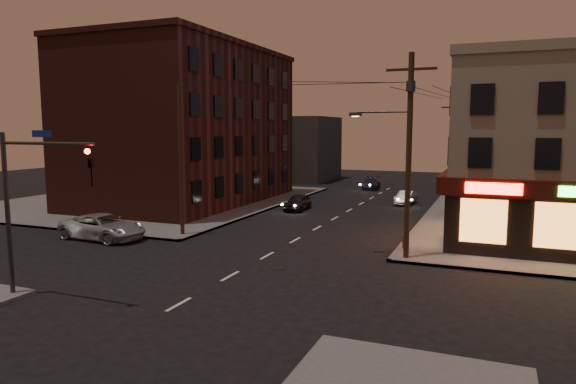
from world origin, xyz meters
The scene contains 15 objects.
ground centered at (0.00, 0.00, 0.00)m, with size 120.00×120.00×0.00m, color black.
sidewalk_nw centered at (-18.00, 19.00, 0.07)m, with size 24.00×28.00×0.15m, color #514F4C.
brick_apartment centered at (-14.50, 19.00, 6.65)m, with size 12.00×20.00×13.00m, color #4C1F18.
bg_building_ne_a centered at (14.00, 38.00, 3.50)m, with size 10.00×12.00×7.00m, color #3F3D3A.
bg_building_nw centered at (-13.00, 42.00, 4.00)m, with size 9.00×10.00×8.00m, color #3F3D3A.
bg_building_ne_b centered at (12.00, 52.00, 3.00)m, with size 8.00×8.00×6.00m, color #3F3D3A.
utility_pole_main centered at (6.68, 5.80, 5.76)m, with size 4.20×0.44×10.00m.
utility_pole_far centered at (6.80, 32.00, 4.65)m, with size 0.26×0.26×9.00m, color #382619.
utility_pole_west centered at (-6.80, 6.50, 4.65)m, with size 0.24×0.24×9.00m, color #382619.
traffic_signal centered at (-5.57, -5.60, 4.16)m, with size 4.49×0.32×6.47m.
suv_cross centered at (-10.70, 4.00, 0.75)m, with size 2.48×5.38×1.50m, color #9C9FA4.
sedan_near centered at (-3.91, 18.61, 0.63)m, with size 1.49×3.72×1.27m, color black.
sedan_mid centered at (3.66, 25.08, 0.58)m, with size 1.23×3.53×1.16m, color slate.
sedan_far centered at (-1.71, 35.29, 0.61)m, with size 1.70×4.19×1.22m, color #1B1A35.
fire_hydrant centered at (6.40, 7.71, 0.56)m, with size 0.33×0.33×0.75m.
Camera 1 is at (10.74, -19.60, 6.53)m, focal length 32.00 mm.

